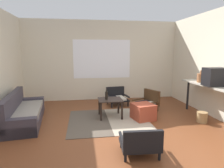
{
  "coord_description": "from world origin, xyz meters",
  "views": [
    {
      "loc": [
        -0.68,
        -3.63,
        1.66
      ],
      "look_at": [
        0.02,
        0.9,
        0.89
      ],
      "focal_mm": 30.94,
      "sensor_mm": 36.0,
      "label": 1
    }
  ],
  "objects_px": {
    "couch": "(23,113)",
    "clay_vase": "(201,78)",
    "armchair_striped_foreground": "(140,142)",
    "crt_television": "(215,77)",
    "armchair_corner": "(148,101)",
    "armchair_by_window": "(117,97)",
    "console_shelf": "(208,88)",
    "ottoman_orange": "(143,112)",
    "wicker_basket": "(202,117)",
    "glass_bottle": "(106,95)",
    "coffee_table": "(110,103)"
  },
  "relations": [
    {
      "from": "armchair_striped_foreground",
      "to": "console_shelf",
      "type": "xyz_separation_m",
      "value": [
        2.11,
        1.4,
        0.56
      ]
    },
    {
      "from": "wicker_basket",
      "to": "ottoman_orange",
      "type": "bearing_deg",
      "value": 162.88
    },
    {
      "from": "armchair_by_window",
      "to": "armchair_striped_foreground",
      "type": "relative_size",
      "value": 1.04
    },
    {
      "from": "glass_bottle",
      "to": "armchair_striped_foreground",
      "type": "bearing_deg",
      "value": -80.95
    },
    {
      "from": "couch",
      "to": "wicker_basket",
      "type": "distance_m",
      "value": 4.24
    },
    {
      "from": "console_shelf",
      "to": "ottoman_orange",
      "type": "bearing_deg",
      "value": 171.83
    },
    {
      "from": "coffee_table",
      "to": "wicker_basket",
      "type": "distance_m",
      "value": 2.23
    },
    {
      "from": "armchair_by_window",
      "to": "armchair_corner",
      "type": "height_order",
      "value": "armchair_corner"
    },
    {
      "from": "couch",
      "to": "armchair_corner",
      "type": "height_order",
      "value": "couch"
    },
    {
      "from": "clay_vase",
      "to": "crt_television",
      "type": "bearing_deg",
      "value": -90.35
    },
    {
      "from": "ottoman_orange",
      "to": "crt_television",
      "type": "distance_m",
      "value": 1.84
    },
    {
      "from": "ottoman_orange",
      "to": "wicker_basket",
      "type": "bearing_deg",
      "value": -17.12
    },
    {
      "from": "couch",
      "to": "wicker_basket",
      "type": "xyz_separation_m",
      "value": [
        4.19,
        -0.64,
        -0.1
      ]
    },
    {
      "from": "couch",
      "to": "clay_vase",
      "type": "bearing_deg",
      "value": -2.07
    },
    {
      "from": "ottoman_orange",
      "to": "wicker_basket",
      "type": "height_order",
      "value": "ottoman_orange"
    },
    {
      "from": "armchair_by_window",
      "to": "wicker_basket",
      "type": "bearing_deg",
      "value": -47.05
    },
    {
      "from": "ottoman_orange",
      "to": "clay_vase",
      "type": "bearing_deg",
      "value": 2.59
    },
    {
      "from": "glass_bottle",
      "to": "armchair_corner",
      "type": "bearing_deg",
      "value": 20.87
    },
    {
      "from": "coffee_table",
      "to": "ottoman_orange",
      "type": "xyz_separation_m",
      "value": [
        0.78,
        -0.28,
        -0.18
      ]
    },
    {
      "from": "armchair_corner",
      "to": "crt_television",
      "type": "xyz_separation_m",
      "value": [
        1.16,
        -1.21,
        0.85
      ]
    },
    {
      "from": "armchair_striped_foreground",
      "to": "wicker_basket",
      "type": "distance_m",
      "value": 2.25
    },
    {
      "from": "couch",
      "to": "clay_vase",
      "type": "height_order",
      "value": "clay_vase"
    },
    {
      "from": "coffee_table",
      "to": "armchair_striped_foreground",
      "type": "distance_m",
      "value": 1.93
    },
    {
      "from": "clay_vase",
      "to": "wicker_basket",
      "type": "distance_m",
      "value": 1.02
    },
    {
      "from": "coffee_table",
      "to": "ottoman_orange",
      "type": "bearing_deg",
      "value": -20.02
    },
    {
      "from": "clay_vase",
      "to": "wicker_basket",
      "type": "bearing_deg",
      "value": -114.53
    },
    {
      "from": "armchair_by_window",
      "to": "ottoman_orange",
      "type": "height_order",
      "value": "armchair_by_window"
    },
    {
      "from": "couch",
      "to": "wicker_basket",
      "type": "relative_size",
      "value": 8.13
    },
    {
      "from": "coffee_table",
      "to": "clay_vase",
      "type": "relative_size",
      "value": 1.92
    },
    {
      "from": "couch",
      "to": "ottoman_orange",
      "type": "relative_size",
      "value": 4.14
    },
    {
      "from": "armchair_by_window",
      "to": "clay_vase",
      "type": "xyz_separation_m",
      "value": [
        1.94,
        -1.37,
        0.75
      ]
    },
    {
      "from": "coffee_table",
      "to": "armchair_corner",
      "type": "bearing_deg",
      "value": 22.48
    },
    {
      "from": "couch",
      "to": "crt_television",
      "type": "height_order",
      "value": "crt_television"
    },
    {
      "from": "glass_bottle",
      "to": "wicker_basket",
      "type": "relative_size",
      "value": 1.04
    },
    {
      "from": "crt_television",
      "to": "clay_vase",
      "type": "relative_size",
      "value": 1.52
    },
    {
      "from": "armchair_corner",
      "to": "console_shelf",
      "type": "xyz_separation_m",
      "value": [
        1.16,
        -0.99,
        0.53
      ]
    },
    {
      "from": "console_shelf",
      "to": "clay_vase",
      "type": "bearing_deg",
      "value": 90.0
    },
    {
      "from": "crt_television",
      "to": "armchair_by_window",
      "type": "bearing_deg",
      "value": 135.71
    },
    {
      "from": "clay_vase",
      "to": "glass_bottle",
      "type": "relative_size",
      "value": 1.2
    },
    {
      "from": "glass_bottle",
      "to": "crt_television",
      "type": "bearing_deg",
      "value": -16.91
    },
    {
      "from": "armchair_by_window",
      "to": "console_shelf",
      "type": "bearing_deg",
      "value": -40.62
    },
    {
      "from": "armchair_by_window",
      "to": "armchair_corner",
      "type": "relative_size",
      "value": 0.89
    },
    {
      "from": "crt_television",
      "to": "armchair_corner",
      "type": "bearing_deg",
      "value": 133.6
    },
    {
      "from": "coffee_table",
      "to": "wicker_basket",
      "type": "relative_size",
      "value": 2.41
    },
    {
      "from": "couch",
      "to": "coffee_table",
      "type": "height_order",
      "value": "couch"
    },
    {
      "from": "clay_vase",
      "to": "wicker_basket",
      "type": "relative_size",
      "value": 1.26
    },
    {
      "from": "armchair_striped_foreground",
      "to": "clay_vase",
      "type": "distance_m",
      "value": 2.82
    },
    {
      "from": "crt_television",
      "to": "wicker_basket",
      "type": "bearing_deg",
      "value": 169.65
    },
    {
      "from": "console_shelf",
      "to": "clay_vase",
      "type": "distance_m",
      "value": 0.36
    },
    {
      "from": "ottoman_orange",
      "to": "armchair_striped_foreground",
      "type": "bearing_deg",
      "value": -109.3
    }
  ]
}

